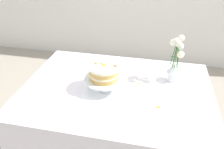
% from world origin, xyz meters
% --- Properties ---
extents(dining_table, '(1.40, 1.00, 0.74)m').
position_xyz_m(dining_table, '(0.00, -0.02, 0.65)').
color(dining_table, white).
rests_on(dining_table, ground).
extents(linen_napkin, '(0.37, 0.37, 0.00)m').
position_xyz_m(linen_napkin, '(-0.09, -0.04, 0.74)').
color(linen_napkin, white).
rests_on(linen_napkin, dining_table).
extents(cake_stand, '(0.29, 0.29, 0.10)m').
position_xyz_m(cake_stand, '(-0.09, -0.04, 0.82)').
color(cake_stand, silver).
rests_on(cake_stand, linen_napkin).
extents(layer_cake, '(0.22, 0.22, 0.11)m').
position_xyz_m(layer_cake, '(-0.09, -0.04, 0.89)').
color(layer_cake, tan).
rests_on(layer_cake, cake_stand).
extents(flower_vase, '(0.11, 0.12, 0.37)m').
position_xyz_m(flower_vase, '(0.40, 0.18, 0.92)').
color(flower_vase, silver).
rests_on(flower_vase, dining_table).
extents(loose_petal_0, '(0.04, 0.03, 0.00)m').
position_xyz_m(loose_petal_0, '(0.15, 0.09, 0.74)').
color(loose_petal_0, orange).
rests_on(loose_petal_0, dining_table).
extents(loose_petal_1, '(0.04, 0.02, 0.00)m').
position_xyz_m(loose_petal_1, '(0.31, -0.16, 0.74)').
color(loose_petal_1, orange).
rests_on(loose_petal_1, dining_table).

